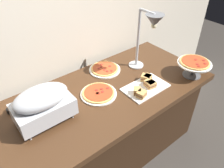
{
  "coord_description": "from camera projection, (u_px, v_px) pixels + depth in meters",
  "views": [
    {
      "loc": [
        -0.79,
        -1.11,
        1.89
      ],
      "look_at": [
        0.1,
        0.0,
        0.81
      ],
      "focal_mm": 35.39,
      "sensor_mm": 36.0,
      "label": 1
    }
  ],
  "objects": [
    {
      "name": "ground_plane",
      "position": [
        104.0,
        151.0,
        2.23
      ],
      "size": [
        8.0,
        8.0,
        0.0
      ],
      "primitive_type": "plane",
      "color": "#38332D"
    },
    {
      "name": "back_wall",
      "position": [
        65.0,
        22.0,
        1.82
      ],
      "size": [
        4.4,
        0.04,
        2.4
      ],
      "primitive_type": "cube",
      "color": "beige",
      "rests_on": "ground_plane"
    },
    {
      "name": "buffet_table",
      "position": [
        103.0,
        125.0,
        2.0
      ],
      "size": [
        1.9,
        0.84,
        0.76
      ],
      "color": "#422816",
      "rests_on": "ground_plane"
    },
    {
      "name": "chafing_dish",
      "position": [
        42.0,
        104.0,
        1.45
      ],
      "size": [
        0.39,
        0.24,
        0.27
      ],
      "color": "#B7BABF",
      "rests_on": "buffet_table"
    },
    {
      "name": "heat_lamp",
      "position": [
        151.0,
        27.0,
        1.77
      ],
      "size": [
        0.15,
        0.3,
        0.55
      ],
      "color": "#B7BABF",
      "rests_on": "buffet_table"
    },
    {
      "name": "pizza_plate_front",
      "position": [
        105.0,
        69.0,
        2.03
      ],
      "size": [
        0.29,
        0.29,
        0.03
      ],
      "color": "white",
      "rests_on": "buffet_table"
    },
    {
      "name": "pizza_plate_center",
      "position": [
        99.0,
        93.0,
        1.76
      ],
      "size": [
        0.29,
        0.29,
        0.03
      ],
      "color": "white",
      "rests_on": "buffet_table"
    },
    {
      "name": "pizza_plate_raised_stand",
      "position": [
        194.0,
        64.0,
        1.91
      ],
      "size": [
        0.29,
        0.29,
        0.15
      ],
      "color": "#595B60",
      "rests_on": "buffet_table"
    },
    {
      "name": "sandwich_platter",
      "position": [
        146.0,
        86.0,
        1.82
      ],
      "size": [
        0.37,
        0.23,
        0.06
      ],
      "color": "white",
      "rests_on": "buffet_table"
    },
    {
      "name": "sauce_cup_near",
      "position": [
        11.0,
        110.0,
        1.6
      ],
      "size": [
        0.06,
        0.06,
        0.03
      ],
      "color": "black",
      "rests_on": "buffet_table"
    }
  ]
}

